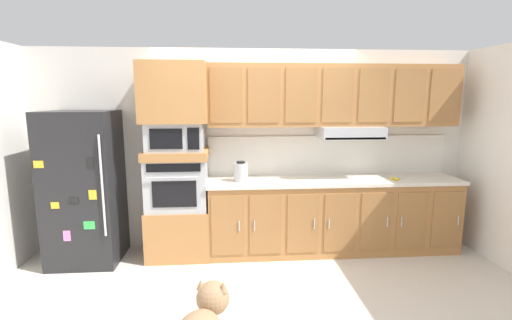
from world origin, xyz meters
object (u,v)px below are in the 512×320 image
object	(u,v)px
refrigerator	(84,188)
built_in_oven	(178,183)
microwave	(176,136)
electric_kettle	(241,172)
screwdriver	(396,179)

from	to	relation	value
refrigerator	built_in_oven	size ratio (longest dim) A/B	2.51
microwave	electric_kettle	world-z (taller)	microwave
refrigerator	screwdriver	distance (m)	3.69
built_in_oven	refrigerator	bearing A→B (deg)	-176.34
refrigerator	screwdriver	xyz separation A→B (m)	(3.68, -0.06, 0.05)
screwdriver	electric_kettle	bearing A→B (deg)	177.60
built_in_oven	electric_kettle	size ratio (longest dim) A/B	2.92
refrigerator	built_in_oven	distance (m)	1.06
built_in_oven	screwdriver	world-z (taller)	built_in_oven
screwdriver	electric_kettle	distance (m)	1.88
microwave	screwdriver	xyz separation A→B (m)	(2.63, -0.13, -0.53)
built_in_oven	electric_kettle	bearing A→B (deg)	-3.59
microwave	screwdriver	distance (m)	2.68
refrigerator	screwdriver	size ratio (longest dim) A/B	10.61
refrigerator	electric_kettle	bearing A→B (deg)	0.64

